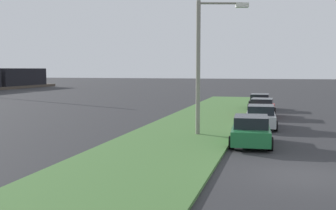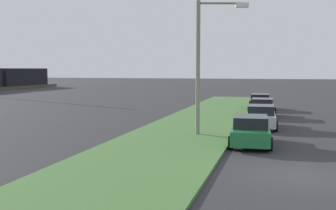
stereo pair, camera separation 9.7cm
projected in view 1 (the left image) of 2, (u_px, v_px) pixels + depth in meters
ground at (305, 176)px, 14.72m from camera, size 300.00×300.00×0.00m
grass_median at (190, 129)px, 25.91m from camera, size 60.00×6.00×0.12m
parked_car_green at (251, 131)px, 20.62m from camera, size 4.39×2.20×1.47m
parked_car_silver at (261, 117)px, 26.67m from camera, size 4.36×2.14×1.47m
parked_car_red at (262, 108)px, 32.71m from camera, size 4.34×2.09×1.47m
parked_car_black at (260, 102)px, 38.67m from camera, size 4.31×2.05×1.47m
streetlight at (205, 58)px, 23.12m from camera, size 1.05×2.81×7.50m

